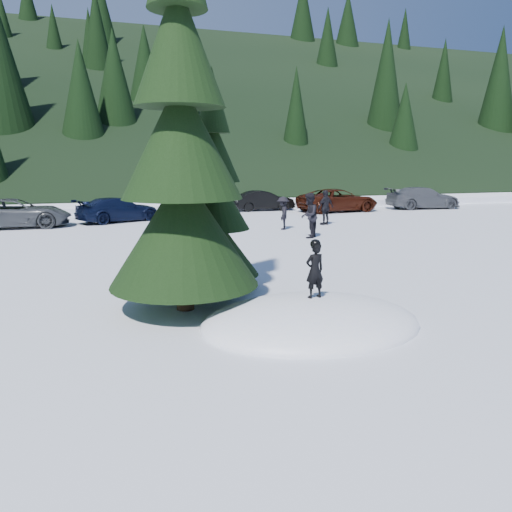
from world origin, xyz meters
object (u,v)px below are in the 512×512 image
object	(u,v)px
spruce_tall	(181,155)
car_3	(118,210)
child_skier	(315,270)
adult_0	(309,216)
car_5	(263,201)
adult_1	(326,208)
adult_2	(283,213)
car_7	(423,198)
car_6	(338,200)
car_2	(15,213)
car_4	(198,203)
spruce_short	(214,207)

from	to	relation	value
spruce_tall	car_3	world-z (taller)	spruce_tall
child_skier	adult_0	distance (m)	11.03
child_skier	car_5	world-z (taller)	child_skier
adult_1	adult_2	size ratio (longest dim) A/B	1.12
child_skier	car_7	distance (m)	25.80
spruce_tall	car_6	world-z (taller)	spruce_tall
car_2	car_7	distance (m)	24.74
car_4	adult_0	bearing A→B (deg)	-161.73
adult_0	car_6	size ratio (longest dim) A/B	0.36
car_3	car_4	bearing A→B (deg)	-85.10
spruce_short	car_5	bearing A→B (deg)	67.65
adult_0	car_7	xyz separation A→B (m)	(12.51, 9.38, -0.22)
spruce_tall	adult_2	world-z (taller)	spruce_tall
spruce_tall	adult_0	xyz separation A→B (m)	(6.74, 8.54, -2.38)
child_skier	car_2	distance (m)	19.10
adult_2	car_3	distance (m)	9.07
spruce_tall	spruce_short	xyz separation A→B (m)	(1.00, 1.40, -1.22)
child_skier	car_6	distance (m)	22.16
adult_0	car_3	bearing A→B (deg)	-102.56
adult_1	car_2	size ratio (longest dim) A/B	0.34
adult_2	car_5	bearing A→B (deg)	-169.50
spruce_short	adult_1	distance (m)	13.66
adult_2	car_2	distance (m)	12.88
adult_2	spruce_tall	bearing A→B (deg)	-6.91
car_5	car_6	size ratio (longest dim) A/B	0.75
child_skier	adult_2	size ratio (longest dim) A/B	0.73
car_4	car_6	xyz separation A→B (m)	(8.62, -1.58, 0.08)
adult_0	adult_2	xyz separation A→B (m)	(-0.12, 2.70, -0.17)
car_4	car_5	xyz separation A→B (m)	(4.37, 0.51, 0.01)
spruce_tall	child_skier	size ratio (longest dim) A/B	7.66
spruce_short	adult_2	distance (m)	11.41
spruce_tall	spruce_short	distance (m)	2.11
adult_1	car_2	bearing A→B (deg)	-33.72
car_2	car_4	xyz separation A→B (m)	(9.68, 3.63, -0.07)
car_7	adult_2	bearing A→B (deg)	122.70
spruce_short	adult_2	size ratio (longest dim) A/B	3.47
spruce_short	car_4	xyz separation A→B (m)	(3.27, 18.09, -1.47)
adult_2	car_4	bearing A→B (deg)	-140.60
adult_0	car_5	bearing A→B (deg)	-153.63
spruce_tall	car_4	xyz separation A→B (m)	(4.27, 19.49, -2.69)
car_4	car_3	bearing A→B (deg)	124.94
spruce_tall	car_3	distance (m)	16.99
spruce_short	adult_0	size ratio (longest dim) A/B	2.86
child_skier	adult_0	size ratio (longest dim) A/B	0.60
adult_0	car_3	xyz separation A→B (m)	(-7.31, 8.23, -0.30)
child_skier	car_6	world-z (taller)	child_skier
car_2	car_6	bearing A→B (deg)	-83.45
child_skier	car_4	world-z (taller)	child_skier
spruce_tall	car_5	bearing A→B (deg)	66.62
car_3	car_5	xyz separation A→B (m)	(9.22, 3.23, -0.00)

